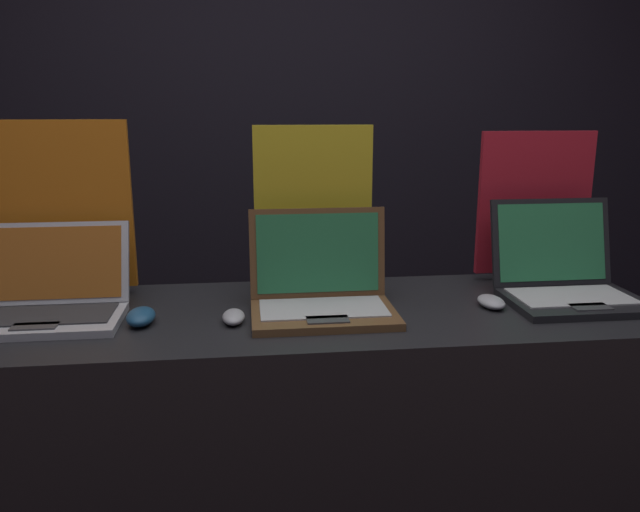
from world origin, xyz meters
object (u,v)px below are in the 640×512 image
laptop_front (49,298)px  promo_stand_back (534,210)px  mouse_middle (234,317)px  mouse_front (141,317)px  laptop_back (565,278)px  promo_stand_front (64,214)px  laptop_middle (321,289)px  promo_stand_middle (313,214)px  mouse_back (491,302)px

laptop_front → promo_stand_back: bearing=8.9°
laptop_front → mouse_middle: laptop_front is taller
laptop_front → mouse_middle: 0.49m
mouse_front → mouse_middle: 0.23m
laptop_back → promo_stand_front: bearing=171.6°
laptop_middle → promo_stand_middle: 0.26m
laptop_middle → mouse_back: 0.47m
laptop_front → laptop_back: 1.41m
mouse_front → mouse_back: (0.93, 0.03, -0.00)m
laptop_front → promo_stand_back: 1.44m
laptop_back → mouse_back: (-0.23, -0.05, -0.05)m
mouse_middle → promo_stand_back: promo_stand_back is taller
promo_stand_front → laptop_middle: bearing=-18.6°
mouse_front → promo_stand_front: 0.43m
promo_stand_front → laptop_back: 1.44m
promo_stand_back → laptop_front: bearing=-171.1°
mouse_back → promo_stand_front: bearing=167.8°
laptop_back → promo_stand_back: size_ratio=0.78×
promo_stand_front → promo_stand_middle: (0.71, -0.04, -0.01)m
laptop_front → promo_stand_middle: promo_stand_middle is taller
promo_stand_front → laptop_middle: 0.77m
laptop_front → mouse_front: bearing=-17.5°
promo_stand_front → mouse_back: size_ratio=4.59×
laptop_middle → laptop_back: laptop_back is taller
mouse_front → promo_stand_back: promo_stand_back is taller
laptop_middle → laptop_back: bearing=2.5°
promo_stand_front → promo_stand_back: size_ratio=1.08×
laptop_back → promo_stand_middle: bearing=166.7°
mouse_front → mouse_back: mouse_front is taller
promo_stand_middle → laptop_middle: bearing=-90.0°
promo_stand_front → mouse_middle: size_ratio=4.85×
promo_stand_front → promo_stand_back: 1.41m
laptop_front → laptop_back: bearing=-0.2°
mouse_front → laptop_middle: bearing=5.2°
laptop_middle → mouse_back: laptop_middle is taller
laptop_front → mouse_front: 0.26m
laptop_front → mouse_middle: (0.47, -0.09, -0.04)m
laptop_front → promo_stand_middle: 0.75m
laptop_front → laptop_middle: (0.71, -0.03, 0.01)m
promo_stand_middle → laptop_back: (0.70, -0.17, -0.17)m
mouse_front → laptop_middle: 0.47m
laptop_back → laptop_front: bearing=179.8°
promo_stand_back → laptop_middle: bearing=-160.1°
promo_stand_middle → promo_stand_back: (0.70, 0.06, -0.01)m
laptop_front → promo_stand_front: 0.28m
mouse_middle → promo_stand_middle: size_ratio=0.21×
laptop_front → mouse_middle: size_ratio=3.67×
laptop_middle → mouse_middle: (-0.23, -0.06, -0.05)m
laptop_front → laptop_back: size_ratio=1.05×
promo_stand_front → mouse_middle: (0.47, -0.30, -0.23)m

